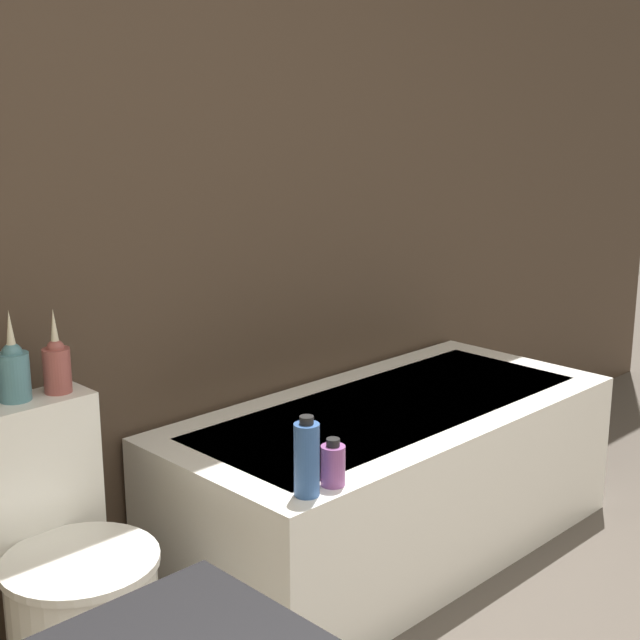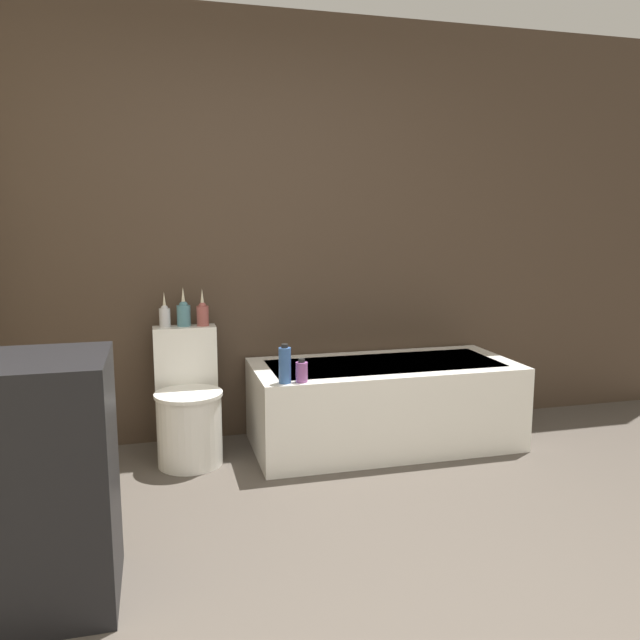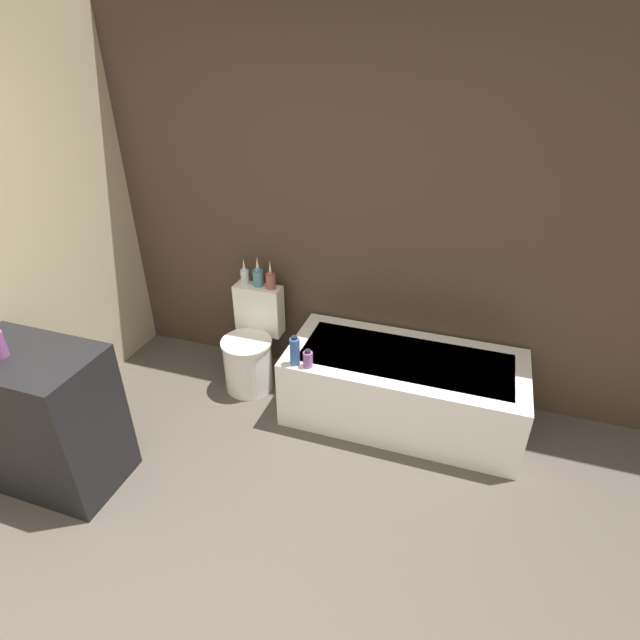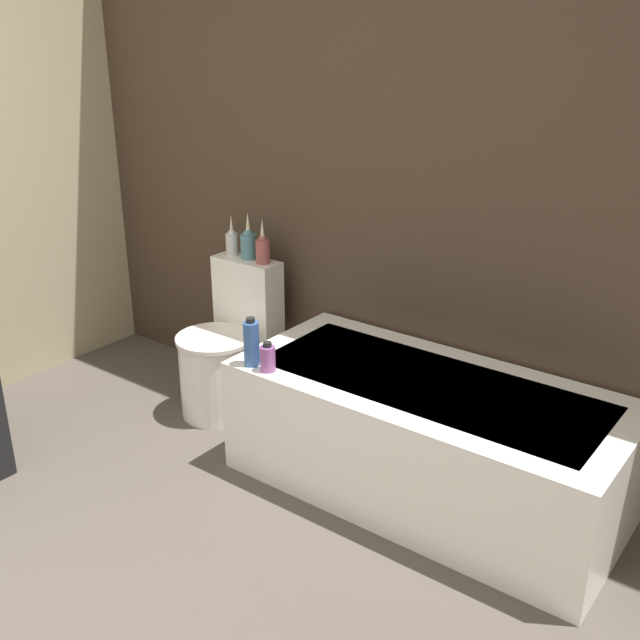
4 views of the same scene
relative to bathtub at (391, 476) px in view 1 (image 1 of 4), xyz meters
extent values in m
cube|color=#423326|center=(-0.70, 0.41, 1.04)|extent=(6.40, 0.06, 2.60)
cube|color=white|center=(0.00, 0.00, 0.00)|extent=(1.59, 0.73, 0.51)
cube|color=#B7BCC6|center=(0.00, 0.00, 0.24)|extent=(1.39, 0.53, 0.01)
cylinder|color=white|center=(-1.17, -0.03, -0.06)|extent=(0.36, 0.36, 0.40)
cylinder|color=white|center=(-1.17, -0.03, 0.15)|extent=(0.38, 0.38, 0.02)
cube|color=white|center=(-1.17, 0.22, 0.29)|extent=(0.36, 0.14, 0.39)
cylinder|color=teal|center=(-1.17, 0.24, 0.55)|extent=(0.08, 0.08, 0.12)
sphere|color=teal|center=(-1.17, 0.24, 0.61)|extent=(0.05, 0.05, 0.05)
cone|color=beige|center=(-1.17, 0.24, 0.67)|extent=(0.03, 0.03, 0.11)
cylinder|color=#994C47|center=(-1.06, 0.22, 0.55)|extent=(0.07, 0.07, 0.12)
sphere|color=#994C47|center=(-1.06, 0.22, 0.61)|extent=(0.05, 0.05, 0.05)
cone|color=beige|center=(-1.06, 0.22, 0.66)|extent=(0.02, 0.02, 0.10)
cylinder|color=#335999|center=(-0.67, -0.30, 0.35)|extent=(0.07, 0.07, 0.19)
cylinder|color=black|center=(-0.67, -0.30, 0.45)|extent=(0.04, 0.04, 0.02)
cylinder|color=#8C4C8C|center=(-0.58, -0.30, 0.30)|extent=(0.06, 0.06, 0.11)
cylinder|color=black|center=(-0.58, -0.30, 0.37)|extent=(0.04, 0.04, 0.02)
camera|label=1|loc=(-2.11, -1.80, 1.22)|focal=50.00mm
camera|label=2|loc=(-1.31, -3.46, 1.11)|focal=35.00mm
camera|label=3|loc=(0.33, -2.78, 2.15)|focal=28.00mm
camera|label=4|loc=(1.26, -2.39, 1.59)|focal=42.00mm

